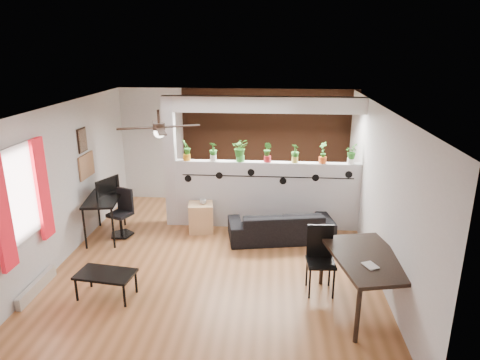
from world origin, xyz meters
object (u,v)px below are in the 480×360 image
at_px(potted_plant_6, 351,154).
at_px(cube_shelf, 201,217).
at_px(sofa, 281,226).
at_px(potted_plant_1, 213,151).
at_px(potted_plant_2, 240,149).
at_px(computer_desk, 104,201).
at_px(potted_plant_0, 186,149).
at_px(potted_plant_4, 295,153).
at_px(office_chair, 122,216).
at_px(folding_chair, 320,253).
at_px(potted_plant_5, 323,152).
at_px(potted_plant_3, 268,151).
at_px(cup, 203,201).
at_px(dining_table, 368,262).
at_px(coffee_table, 106,276).
at_px(ceiling_fan, 159,129).

xyz_separation_m(potted_plant_6, cube_shelf, (-2.85, -0.34, -1.26)).
bearing_deg(sofa, potted_plant_1, -33.83).
bearing_deg(potted_plant_2, computer_desk, -163.92).
height_order(potted_plant_0, potted_plant_4, potted_plant_0).
bearing_deg(cube_shelf, office_chair, -177.46).
bearing_deg(folding_chair, potted_plant_5, 84.53).
bearing_deg(folding_chair, office_chair, 155.66).
height_order(potted_plant_1, potted_plant_3, potted_plant_3).
bearing_deg(potted_plant_1, potted_plant_6, 0.00).
bearing_deg(potted_plant_3, cup, -164.45).
height_order(potted_plant_3, office_chair, potted_plant_3).
distance_m(potted_plant_5, cup, 2.49).
bearing_deg(potted_plant_1, office_chair, -159.00).
bearing_deg(potted_plant_2, dining_table, -54.16).
distance_m(potted_plant_1, potted_plant_5, 2.11).
bearing_deg(potted_plant_3, computer_desk, -166.60).
bearing_deg(potted_plant_3, coffee_table, -129.53).
bearing_deg(potted_plant_0, cube_shelf, -47.78).
bearing_deg(cube_shelf, potted_plant_5, -0.94).
bearing_deg(cube_shelf, dining_table, -50.48).
height_order(cup, computer_desk, computer_desk).
distance_m(potted_plant_1, potted_plant_6, 2.63).
bearing_deg(potted_plant_3, potted_plant_0, 180.00).
relative_size(cube_shelf, folding_chair, 0.57).
bearing_deg(potted_plant_5, potted_plant_2, 180.00).
height_order(potted_plant_5, cube_shelf, potted_plant_5).
height_order(sofa, computer_desk, computer_desk).
distance_m(potted_plant_3, office_chair, 3.04).
bearing_deg(potted_plant_3, dining_table, -62.19).
bearing_deg(potted_plant_5, computer_desk, -169.97).
xyz_separation_m(computer_desk, folding_chair, (3.88, -1.54, -0.13)).
bearing_deg(sofa, potted_plant_5, -153.38).
bearing_deg(sofa, potted_plant_6, -166.28).
xyz_separation_m(potted_plant_0, cube_shelf, (0.31, -0.34, -1.28)).
relative_size(potted_plant_4, sofa, 0.20).
xyz_separation_m(cube_shelf, office_chair, (-1.46, -0.31, 0.11)).
bearing_deg(potted_plant_2, potted_plant_3, 0.00).
height_order(cup, dining_table, dining_table).
bearing_deg(potted_plant_0, potted_plant_4, 0.00).
bearing_deg(potted_plant_6, potted_plant_2, 180.00).
bearing_deg(coffee_table, dining_table, 0.42).
height_order(potted_plant_6, dining_table, potted_plant_6).
height_order(potted_plant_0, potted_plant_2, potted_plant_2).
bearing_deg(potted_plant_3, potted_plant_1, 180.00).
height_order(ceiling_fan, potted_plant_2, ceiling_fan).
bearing_deg(potted_plant_4, ceiling_fan, -139.76).
distance_m(ceiling_fan, potted_plant_4, 2.89).
xyz_separation_m(ceiling_fan, dining_table, (3.03, -0.90, -1.61)).
height_order(sofa, cube_shelf, cube_shelf).
relative_size(potted_plant_6, sofa, 0.20).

